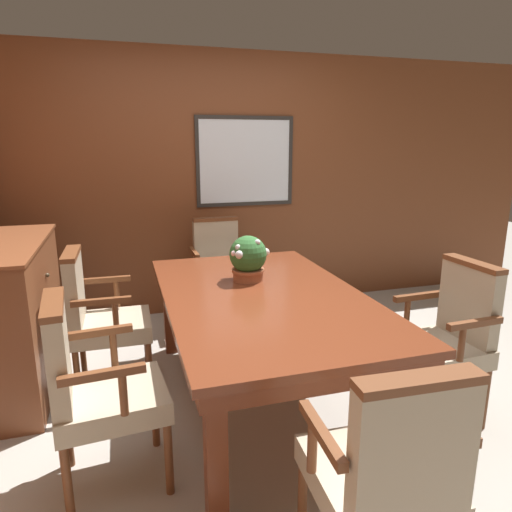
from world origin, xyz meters
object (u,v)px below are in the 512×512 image
at_px(potted_plant, 248,258).
at_px(chair_right_near, 447,334).
at_px(dining_table, 263,307).
at_px(chair_head_near, 386,471).
at_px(chair_left_far, 99,314).
at_px(chair_left_near, 94,385).
at_px(chair_head_far, 219,267).
at_px(sideboard_cabinet, 9,317).

bearing_deg(potted_plant, chair_right_near, -37.27).
xyz_separation_m(dining_table, chair_head_near, (0.01, -1.37, -0.11)).
distance_m(chair_left_far, potted_plant, 1.05).
bearing_deg(dining_table, chair_left_near, -153.79).
bearing_deg(dining_table, potted_plant, 92.25).
height_order(chair_right_near, chair_head_far, same).
xyz_separation_m(chair_left_near, potted_plant, (0.96, 0.78, 0.35)).
height_order(chair_left_near, potted_plant, potted_plant).
xyz_separation_m(dining_table, sideboard_cabinet, (-1.56, 0.66, -0.14)).
distance_m(chair_right_near, chair_head_far, 2.07).
relative_size(chair_head_far, sideboard_cabinet, 0.74).
height_order(chair_left_far, sideboard_cabinet, sideboard_cabinet).
bearing_deg(chair_left_near, sideboard_cabinet, 21.98).
bearing_deg(chair_head_near, chair_left_far, -58.75).
xyz_separation_m(chair_left_near, chair_head_far, (0.99, 1.85, 0.00)).
bearing_deg(sideboard_cabinet, potted_plant, -13.29).
xyz_separation_m(potted_plant, sideboard_cabinet, (-1.55, 0.37, -0.38)).
relative_size(chair_head_near, potted_plant, 3.20).
bearing_deg(chair_right_near, chair_left_near, -92.00).
relative_size(chair_left_far, chair_head_far, 1.00).
xyz_separation_m(chair_left_near, sideboard_cabinet, (-0.59, 1.14, -0.03)).
distance_m(dining_table, chair_head_far, 1.37).
xyz_separation_m(chair_head_near, chair_left_far, (-1.00, 1.84, 0.00)).
bearing_deg(chair_right_near, chair_head_near, -49.53).
relative_size(chair_left_near, chair_left_far, 1.00).
xyz_separation_m(chair_right_near, chair_head_near, (-0.98, -0.91, 0.00)).
bearing_deg(chair_left_near, dining_table, -68.89).
xyz_separation_m(chair_head_near, sideboard_cabinet, (-1.58, 2.04, -0.03)).
height_order(chair_left_near, chair_head_near, same).
height_order(dining_table, chair_right_near, chair_right_near).
height_order(potted_plant, sideboard_cabinet, potted_plant).
bearing_deg(sideboard_cabinet, chair_right_near, -23.86).
height_order(dining_table, chair_left_far, chair_left_far).
relative_size(chair_head_near, chair_left_far, 1.00).
distance_m(chair_left_far, sideboard_cabinet, 0.61).
bearing_deg(potted_plant, chair_left_near, -141.10).
height_order(chair_head_far, sideboard_cabinet, sideboard_cabinet).
bearing_deg(chair_left_far, sideboard_cabinet, 71.64).
bearing_deg(chair_head_far, potted_plant, -92.30).
relative_size(chair_right_near, chair_head_near, 1.00).
relative_size(chair_right_near, potted_plant, 3.20).
bearing_deg(chair_left_far, chair_right_near, -114.19).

